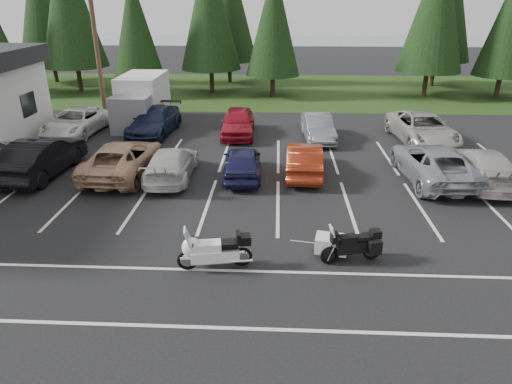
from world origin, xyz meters
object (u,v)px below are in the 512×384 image
object	(u,v)px
car_near_7	(481,166)
car_far_1	(154,121)
car_near_1	(42,157)
car_far_2	(238,122)
car_near_5	(304,159)
car_far_3	(318,128)
box_truck	(139,101)
car_near_2	(123,158)
utility_pole	(97,46)
car_near_3	(171,163)
car_far_4	(422,128)
cargo_trailer	(331,246)
car_near_6	(434,163)
adventure_motorcycle	(352,243)
touring_motorcycle	(215,248)
car_far_0	(76,122)
car_near_4	(242,162)

from	to	relation	value
car_near_7	car_far_1	world-z (taller)	car_far_1
car_near_1	car_far_2	bearing A→B (deg)	-137.07
car_near_5	car_far_3	size ratio (longest dim) A/B	1.03
box_truck	car_near_2	distance (m)	8.65
utility_pole	car_near_3	distance (m)	10.89
car_near_3	car_far_2	bearing A→B (deg)	-110.48
utility_pole	car_far_4	world-z (taller)	utility_pole
car_near_1	cargo_trailer	xyz separation A→B (m)	(12.09, -6.30, -0.51)
car_near_6	car_far_3	size ratio (longest dim) A/B	1.33
car_far_1	adventure_motorcycle	distance (m)	16.25
car_near_6	car_far_1	world-z (taller)	car_near_6
car_near_5	car_far_4	distance (m)	8.36
car_near_7	touring_motorcycle	distance (m)	12.65
utility_pole	box_truck	size ratio (longest dim) A/B	1.61
car_near_3	car_far_0	distance (m)	9.55
car_near_1	car_near_7	distance (m)	19.04
car_near_5	car_near_4	bearing A→B (deg)	11.74
car_near_4	cargo_trailer	distance (m)	7.24
car_near_1	car_far_3	distance (m)	13.98
car_far_0	car_near_3	bearing A→B (deg)	-39.39
car_far_0	utility_pole	bearing A→B (deg)	61.07
car_far_3	touring_motorcycle	world-z (taller)	car_far_3
box_truck	car_near_7	size ratio (longest dim) A/B	1.10
car_near_3	car_far_4	size ratio (longest dim) A/B	0.82
box_truck	car_near_5	xyz separation A→B (m)	(9.64, -8.05, -0.74)
adventure_motorcycle	car_far_2	bearing A→B (deg)	95.18
car_far_4	adventure_motorcycle	size ratio (longest dim) A/B	2.65
car_far_0	car_far_3	size ratio (longest dim) A/B	1.26
car_near_2	cargo_trailer	xyz separation A→B (m)	(8.53, -6.51, -0.43)
car_near_7	car_far_3	bearing A→B (deg)	-39.48
touring_motorcycle	box_truck	bearing A→B (deg)	102.85
car_near_2	car_near_5	size ratio (longest dim) A/B	1.26
box_truck	car_near_1	world-z (taller)	box_truck
car_near_1	touring_motorcycle	distance (m)	11.21
car_far_1	car_far_2	world-z (taller)	car_far_2
box_truck	car_near_5	size ratio (longest dim) A/B	1.30
car_far_0	car_far_1	world-z (taller)	car_far_1
utility_pole	car_near_4	distance (m)	12.64
car_near_6	cargo_trailer	bearing A→B (deg)	49.18
car_far_1	adventure_motorcycle	world-z (taller)	car_far_1
car_far_3	cargo_trailer	size ratio (longest dim) A/B	2.97
car_far_2	car_far_4	world-z (taller)	car_far_4
cargo_trailer	car_near_5	bearing A→B (deg)	104.74
car_far_2	car_far_4	bearing A→B (deg)	-6.66
car_near_1	cargo_trailer	distance (m)	13.64
utility_pole	box_truck	bearing A→B (deg)	14.04
car_near_6	adventure_motorcycle	bearing A→B (deg)	53.73
car_near_3	car_near_5	xyz separation A→B (m)	(5.81, 0.71, 0.04)
car_near_1	car_far_1	size ratio (longest dim) A/B	0.99
car_near_4	car_far_4	xyz separation A→B (m)	(9.35, 5.58, 0.10)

